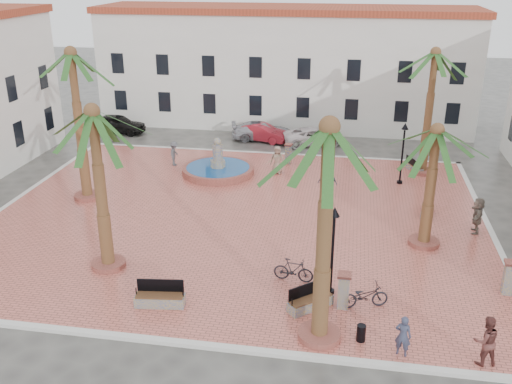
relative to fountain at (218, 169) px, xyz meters
The scene contains 35 objects.
ground 6.75m from the fountain, 67.80° to the right, with size 120.00×120.00×0.00m, color #56544F.
plaza 6.75m from the fountain, 67.80° to the right, with size 26.00×22.00×0.15m, color #D46758.
kerb_n 5.42m from the fountain, 61.90° to the left, with size 26.30×0.30×0.16m, color silver.
kerb_s 17.43m from the fountain, 81.60° to the right, with size 26.30×0.30×0.16m, color silver.
kerb_e 16.75m from the fountain, 21.86° to the right, with size 0.30×22.30×0.16m, color silver.
kerb_w 12.18m from the fountain, 149.19° to the right, with size 0.30×22.30×0.16m, color silver.
building_north 14.64m from the fountain, 79.52° to the left, with size 30.40×7.40×9.50m.
fountain is the anchor object (origin of this frame).
palm_nw 10.90m from the fountain, 141.16° to the right, with size 4.97×4.97×8.58m.
palm_sw 14.01m from the fountain, 99.34° to the right, with size 4.91×4.91×7.42m.
palm_s 19.05m from the fountain, 64.88° to the right, with size 5.11×5.11×8.24m.
palm_e 15.13m from the fountain, 33.43° to the right, with size 4.82×4.82×6.02m.
palm_ne 14.64m from the fountain, 10.46° to the left, with size 4.84×4.84×7.96m.
bench_s 15.17m from the fountain, 85.36° to the right, with size 2.03×0.84×1.04m.
bench_se 15.97m from the fountain, 63.66° to the right, with size 1.79×1.69×1.00m.
bench_e 13.23m from the fountain, 18.67° to the right, with size 0.83×1.65×0.84m.
bench_ne 12.71m from the fountain, 12.21° to the left, with size 1.08×1.71×0.87m.
lamppost_s 15.41m from the fountain, 59.13° to the right, with size 0.42×0.42×3.85m.
lamppost_e 11.61m from the fountain, ahead, with size 0.41×0.41×3.81m.
bollard_se 16.34m from the fountain, 59.26° to the right, with size 0.54×0.54×1.50m.
bollard_n 5.02m from the fountain, 32.94° to the left, with size 0.53×0.53×1.36m.
bollard_e 19.09m from the fountain, 38.47° to the right, with size 0.56×0.56×1.46m.
litter_bin 18.46m from the fountain, 60.63° to the right, with size 0.33×0.33×0.64m, color black.
cyclist_a 19.64m from the fountain, 57.89° to the right, with size 0.57×0.37×1.55m, color #393D56.
bicycle_a 16.63m from the fountain, 56.54° to the right, with size 0.66×1.91×1.00m, color black.
cyclist_b 21.19m from the fountain, 51.74° to the right, with size 0.89×0.69×1.83m, color brown.
bicycle_b 13.85m from the fountain, 63.35° to the right, with size 0.49×1.72×1.04m, color black.
pedestrian_fountain_a 3.84m from the fountain, 10.97° to the left, with size 0.88×0.57×1.79m, color gray.
pedestrian_fountain_b 7.73m from the fountain, 22.80° to the right, with size 1.09×0.45×1.86m, color #344661.
pedestrian_north 3.41m from the fountain, 161.76° to the left, with size 1.07×0.62×1.66m, color #505054.
pedestrian_east 15.96m from the fountain, 22.64° to the right, with size 1.72×0.55×1.86m, color #746659.
car_black 13.06m from the fountain, 141.13° to the left, with size 1.79×4.44×1.51m, color black.
car_red 8.17m from the fountain, 79.06° to the left, with size 1.43×4.09×1.35m, color #A61F2C.
car_silver 8.59m from the fountain, 79.94° to the left, with size 1.91×4.70×1.36m, color #ADAEB7.
car_white 9.57m from the fountain, 54.64° to the left, with size 2.10×4.56×1.27m, color white.
Camera 1 is at (5.68, -27.21, 12.80)m, focal length 40.00 mm.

